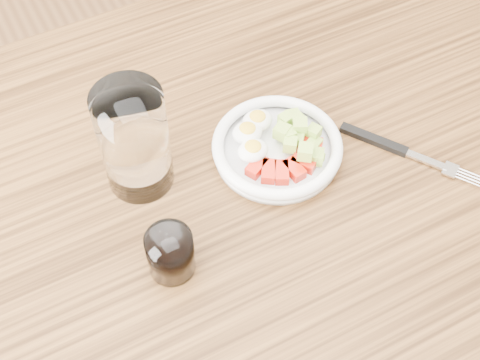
% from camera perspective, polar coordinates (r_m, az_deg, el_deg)
% --- Properties ---
extents(dining_table, '(1.50, 0.90, 0.77)m').
position_cam_1_polar(dining_table, '(1.01, 0.77, -4.54)').
color(dining_table, brown).
rests_on(dining_table, ground).
extents(bowl, '(0.19, 0.19, 0.05)m').
position_cam_1_polar(bowl, '(0.95, 3.16, 2.91)').
color(bowl, white).
rests_on(bowl, dining_table).
extents(fork, '(0.13, 0.19, 0.01)m').
position_cam_1_polar(fork, '(0.99, 12.88, 2.77)').
color(fork, black).
rests_on(fork, dining_table).
extents(water_glass, '(0.09, 0.09, 0.16)m').
position_cam_1_polar(water_glass, '(0.88, -9.02, 3.36)').
color(water_glass, white).
rests_on(water_glass, dining_table).
extents(coffee_glass, '(0.06, 0.06, 0.07)m').
position_cam_1_polar(coffee_glass, '(0.84, -5.95, -6.26)').
color(coffee_glass, white).
rests_on(coffee_glass, dining_table).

